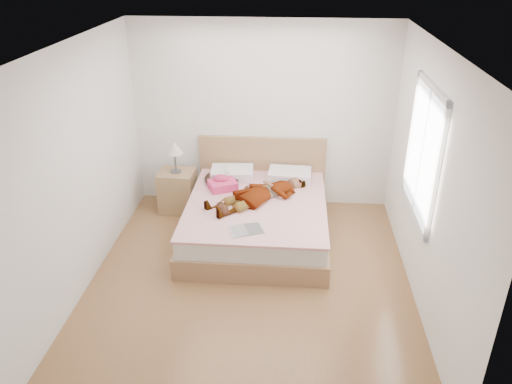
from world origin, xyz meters
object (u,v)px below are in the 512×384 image
magazine (247,230)px  bed (257,215)px  coffee_mug (223,211)px  woman (261,191)px  nightstand (177,188)px  phone (226,170)px  towel (222,183)px  plush_toy (222,209)px

magazine → bed: bearing=85.9°
bed → coffee_mug: bed is taller
woman → nightstand: size_ratio=1.45×
phone → magazine: phone is taller
towel → magazine: bearing=-67.9°
towel → plush_toy: 0.69m
bed → coffee_mug: size_ratio=16.24×
woman → magazine: (-0.10, -0.83, -0.10)m
woman → coffee_mug: woman is taller
towel → coffee_mug: 0.71m
bed → coffee_mug: (-0.38, -0.44, 0.28)m
magazine → plush_toy: (-0.33, 0.37, 0.06)m
magazine → coffee_mug: coffee_mug is taller
coffee_mug → magazine: bearing=-48.2°
phone → nightstand: bearing=128.3°
phone → magazine: bearing=-113.2°
bed → magazine: (-0.06, -0.79, 0.24)m
plush_toy → nightstand: bearing=128.5°
coffee_mug → phone: bearing=95.0°
phone → bed: bearing=-85.0°
phone → towel: (-0.03, -0.17, -0.13)m
magazine → towel: bearing=112.1°
plush_toy → woman: bearing=46.5°
woman → bed: size_ratio=0.72×
plush_toy → magazine: bearing=-48.3°
phone → magazine: size_ratio=0.24×
plush_toy → towel: bearing=98.1°
bed → nightstand: bearing=154.1°
woman → bed: bed is taller
magazine → nightstand: size_ratio=0.43×
woman → coffee_mug: (-0.42, -0.47, -0.05)m
magazine → plush_toy: 0.50m
phone → bed: (0.45, -0.44, -0.44)m
magazine → woman: bearing=82.9°
magazine → nightstand: bearing=129.4°
coffee_mug → plush_toy: (-0.01, 0.01, 0.02)m
woman → plush_toy: woman is taller
coffee_mug → nightstand: size_ratio=0.12×
towel → plush_toy: bearing=-81.9°
woman → phone: 0.65m
phone → woman: bearing=-79.8°
towel → plush_toy: towel is taller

